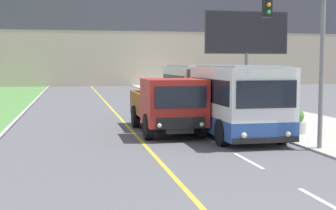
{
  "coord_description": "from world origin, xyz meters",
  "views": [
    {
      "loc": [
        -2.66,
        -5.86,
        3.03
      ],
      "look_at": [
        1.1,
        12.23,
        1.4
      ],
      "focal_mm": 50.0,
      "sensor_mm": 36.0,
      "label": 1
    }
  ],
  "objects_px": {
    "city_bus": "(214,96)",
    "billboard_large": "(247,35)",
    "dump_truck": "(169,106)",
    "traffic_light_mast": "(305,45)",
    "planter_round_second": "(250,109)",
    "planter_round_near": "(295,122)"
  },
  "relations": [
    {
      "from": "traffic_light_mast",
      "to": "billboard_large",
      "type": "xyz_separation_m",
      "value": [
        4.74,
        17.67,
        1.46
      ]
    },
    {
      "from": "billboard_large",
      "to": "planter_round_second",
      "type": "bearing_deg",
      "value": -109.82
    },
    {
      "from": "city_bus",
      "to": "planter_round_near",
      "type": "xyz_separation_m",
      "value": [
        2.74,
        -2.89,
        -0.95
      ]
    },
    {
      "from": "city_bus",
      "to": "planter_round_second",
      "type": "xyz_separation_m",
      "value": [
        2.84,
        2.55,
        -0.92
      ]
    },
    {
      "from": "city_bus",
      "to": "dump_truck",
      "type": "relative_size",
      "value": 1.89
    },
    {
      "from": "planter_round_near",
      "to": "planter_round_second",
      "type": "relative_size",
      "value": 0.95
    },
    {
      "from": "dump_truck",
      "to": "planter_round_near",
      "type": "distance_m",
      "value": 5.42
    },
    {
      "from": "city_bus",
      "to": "planter_round_near",
      "type": "relative_size",
      "value": 11.21
    },
    {
      "from": "traffic_light_mast",
      "to": "planter_round_second",
      "type": "distance_m",
      "value": 9.58
    },
    {
      "from": "dump_truck",
      "to": "traffic_light_mast",
      "type": "bearing_deg",
      "value": -50.42
    },
    {
      "from": "traffic_light_mast",
      "to": "billboard_large",
      "type": "relative_size",
      "value": 0.84
    },
    {
      "from": "billboard_large",
      "to": "planter_round_second",
      "type": "height_order",
      "value": "billboard_large"
    },
    {
      "from": "dump_truck",
      "to": "planter_round_second",
      "type": "xyz_separation_m",
      "value": [
        5.37,
        4.36,
        -0.64
      ]
    },
    {
      "from": "city_bus",
      "to": "planter_round_second",
      "type": "distance_m",
      "value": 3.93
    },
    {
      "from": "city_bus",
      "to": "billboard_large",
      "type": "bearing_deg",
      "value": 62.06
    },
    {
      "from": "planter_round_near",
      "to": "planter_round_second",
      "type": "xyz_separation_m",
      "value": [
        0.1,
        5.44,
        0.02
      ]
    },
    {
      "from": "dump_truck",
      "to": "billboard_large",
      "type": "height_order",
      "value": "billboard_large"
    },
    {
      "from": "billboard_large",
      "to": "planter_round_near",
      "type": "xyz_separation_m",
      "value": [
        -3.25,
        -14.18,
        -4.58
      ]
    },
    {
      "from": "billboard_large",
      "to": "traffic_light_mast",
      "type": "bearing_deg",
      "value": -105.02
    },
    {
      "from": "traffic_light_mast",
      "to": "planter_round_near",
      "type": "bearing_deg",
      "value": 66.86
    },
    {
      "from": "city_bus",
      "to": "traffic_light_mast",
      "type": "relative_size",
      "value": 2.14
    },
    {
      "from": "dump_truck",
      "to": "traffic_light_mast",
      "type": "distance_m",
      "value": 6.41
    }
  ]
}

